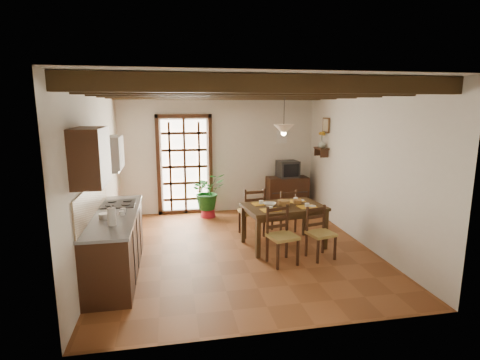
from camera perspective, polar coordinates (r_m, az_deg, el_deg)
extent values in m
plane|color=brown|center=(6.65, -0.21, -10.46)|extent=(5.00, 5.00, 0.00)
cube|color=silver|center=(8.72, -3.21, 4.22)|extent=(4.50, 0.02, 2.80)
cube|color=silver|center=(3.90, 6.47, -4.57)|extent=(4.50, 0.02, 2.80)
cube|color=silver|center=(6.27, -20.87, 0.78)|extent=(0.02, 5.00, 2.80)
cube|color=silver|center=(7.03, 18.13, 2.01)|extent=(0.02, 5.00, 2.80)
cube|color=white|center=(6.19, -0.23, 14.39)|extent=(4.50, 5.00, 0.02)
cube|color=black|center=(4.14, 5.20, 14.42)|extent=(4.50, 0.14, 0.20)
cube|color=black|center=(4.96, 2.49, 13.91)|extent=(4.50, 0.14, 0.20)
cube|color=black|center=(5.78, 0.54, 13.53)|extent=(4.50, 0.14, 0.20)
cube|color=black|center=(6.60, -0.91, 13.23)|extent=(4.50, 0.14, 0.20)
cube|color=black|center=(7.43, -2.04, 13.00)|extent=(4.50, 0.14, 0.20)
cube|color=black|center=(8.26, -2.94, 12.80)|extent=(4.50, 0.14, 0.20)
cube|color=white|center=(8.68, -8.42, 2.09)|extent=(1.01, 0.02, 2.11)
cube|color=#311B0F|center=(8.53, -8.63, 9.62)|extent=(1.26, 0.10, 0.08)
cube|color=#311B0F|center=(8.63, -12.32, 1.90)|extent=(0.08, 0.10, 2.28)
cube|color=#311B0F|center=(8.68, -4.51, 2.17)|extent=(0.08, 0.10, 2.28)
cube|color=#311B0F|center=(8.61, -8.40, 2.02)|extent=(1.01, 0.03, 2.02)
cube|color=#311B0F|center=(5.90, -18.33, -9.37)|extent=(0.60, 2.20, 0.88)
cube|color=slate|center=(5.76, -18.61, -5.07)|extent=(0.64, 2.25, 0.04)
cube|color=tan|center=(5.75, -21.56, -2.93)|extent=(0.02, 2.20, 0.50)
cube|color=#311B0F|center=(4.91, -21.82, 3.33)|extent=(0.35, 0.80, 0.70)
cube|color=white|center=(6.14, -19.34, 3.98)|extent=(0.38, 0.60, 0.50)
cube|color=silver|center=(6.18, -19.18, 1.49)|extent=(0.32, 0.55, 0.04)
cube|color=black|center=(6.28, -17.95, -3.47)|extent=(0.50, 0.55, 0.02)
cylinder|color=white|center=(5.19, -18.96, -5.35)|extent=(0.11, 0.11, 0.24)
cylinder|color=silver|center=(5.52, -20.02, -5.31)|extent=(0.14, 0.14, 0.10)
cube|color=#392512|center=(6.63, 6.67, -4.06)|extent=(1.47, 1.05, 0.05)
cube|color=#392512|center=(6.65, 6.66, -4.67)|extent=(1.32, 0.95, 0.10)
cube|color=#392512|center=(7.33, 9.81, -5.68)|extent=(0.08, 0.08, 0.69)
cube|color=#392512|center=(6.85, 0.47, -6.72)|extent=(0.08, 0.08, 0.69)
cube|color=#392512|center=(6.71, 12.88, -7.42)|extent=(0.08, 0.08, 0.69)
cube|color=#392512|center=(6.18, 2.77, -8.77)|extent=(0.08, 0.08, 0.69)
cube|color=#A38B45|center=(5.96, 6.51, -8.55)|extent=(0.50, 0.49, 0.05)
cube|color=#311B0F|center=(6.03, 5.73, -6.02)|extent=(0.42, 0.13, 0.46)
cube|color=#311B0F|center=(6.04, 6.46, -10.56)|extent=(0.48, 0.46, 0.45)
cube|color=#A38B45|center=(6.27, 12.24, -8.00)|extent=(0.47, 0.46, 0.05)
cube|color=#311B0F|center=(6.33, 11.46, -5.76)|extent=(0.39, 0.13, 0.43)
cube|color=#311B0F|center=(6.34, 12.16, -9.79)|extent=(0.45, 0.43, 0.42)
cube|color=#A38B45|center=(7.21, 1.76, -4.81)|extent=(0.48, 0.47, 0.05)
cube|color=#311B0F|center=(6.99, 2.26, -3.30)|extent=(0.44, 0.09, 0.48)
cube|color=#311B0F|center=(7.28, 1.75, -6.58)|extent=(0.46, 0.44, 0.47)
cube|color=#A38B45|center=(7.47, 6.71, -4.64)|extent=(0.49, 0.47, 0.05)
cube|color=#311B0F|center=(7.29, 7.44, -3.29)|extent=(0.39, 0.14, 0.44)
cube|color=#311B0F|center=(7.53, 6.67, -6.20)|extent=(0.46, 0.45, 0.43)
cube|color=gold|center=(6.34, 4.29, -4.64)|extent=(0.31, 0.23, 0.01)
cube|color=gold|center=(6.54, 10.10, -4.28)|extent=(0.31, 0.23, 0.01)
cube|color=gold|center=(6.74, 3.35, -3.67)|extent=(0.31, 0.23, 0.01)
cube|color=gold|center=(6.93, 8.85, -3.36)|extent=(0.31, 0.23, 0.01)
cylinder|color=olive|center=(6.62, 6.69, -3.58)|extent=(0.21, 0.21, 0.09)
imported|color=white|center=(6.57, 4.57, -3.71)|extent=(0.27, 0.27, 0.05)
cube|color=#311B0F|center=(8.97, 7.19, -2.10)|extent=(0.96, 0.43, 0.81)
cube|color=black|center=(8.86, 7.28, 1.66)|extent=(0.50, 0.46, 0.39)
cube|color=black|center=(8.66, 7.70, 1.43)|extent=(0.37, 0.06, 0.30)
cube|color=white|center=(8.98, 6.38, 6.62)|extent=(0.25, 0.03, 0.32)
cone|color=maroon|center=(8.49, -4.90, -4.88)|extent=(0.35, 0.35, 0.21)
imported|color=#144C19|center=(8.38, -4.95, -1.86)|extent=(2.36, 2.20, 2.14)
cube|color=#311B0F|center=(8.39, 12.31, 4.74)|extent=(0.20, 0.42, 0.03)
cube|color=#311B0F|center=(8.25, 12.74, 3.99)|extent=(0.18, 0.03, 0.18)
cube|color=#311B0F|center=(8.56, 11.84, 4.27)|extent=(0.18, 0.03, 0.18)
imported|color=#B2BFB2|center=(8.38, 12.34, 5.42)|extent=(0.15, 0.15, 0.15)
sphere|color=gold|center=(8.37, 12.40, 6.85)|extent=(0.14, 0.14, 0.14)
cylinder|color=#144C19|center=(8.38, 12.35, 5.83)|extent=(0.01, 0.01, 0.28)
cube|color=brown|center=(8.39, 12.99, 8.14)|extent=(0.03, 0.32, 0.32)
cube|color=#C3B292|center=(8.38, 12.90, 8.14)|extent=(0.01, 0.26, 0.26)
cylinder|color=black|center=(6.50, 6.76, 11.07)|extent=(0.01, 0.01, 0.70)
cone|color=#FEE8CD|center=(6.51, 6.68, 7.82)|extent=(0.36, 0.36, 0.14)
sphere|color=#FFD88C|center=(6.51, 6.67, 7.11)|extent=(0.09, 0.09, 0.09)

